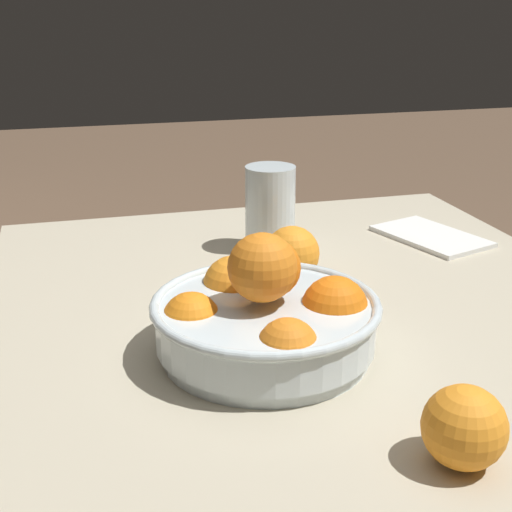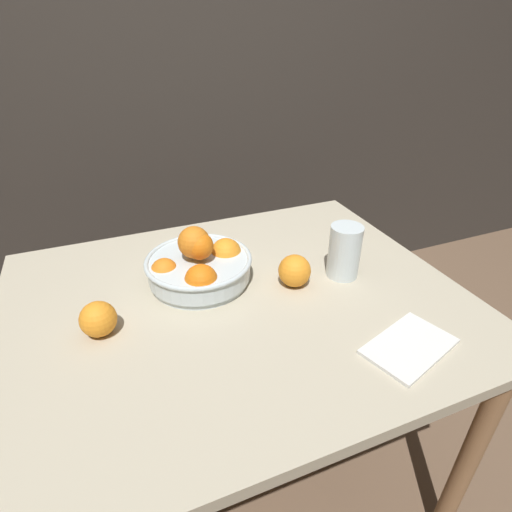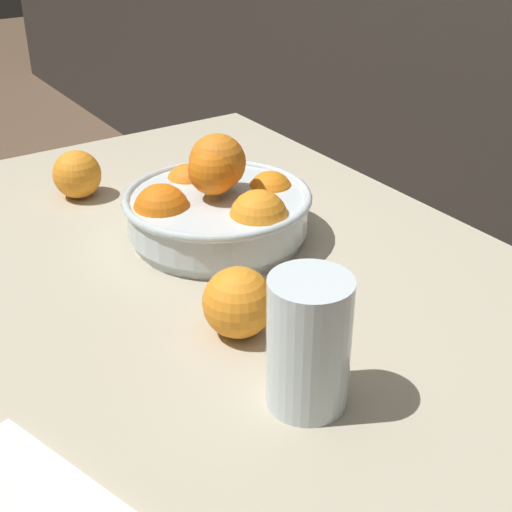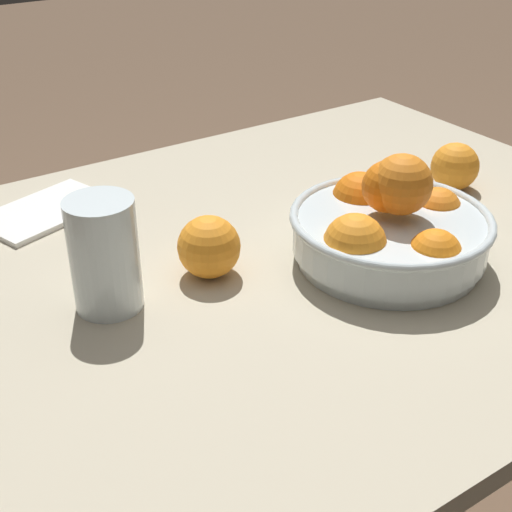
{
  "view_description": "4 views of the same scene",
  "coord_description": "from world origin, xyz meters",
  "px_view_note": "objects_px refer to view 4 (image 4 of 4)",
  "views": [
    {
      "loc": [
        -0.8,
        0.31,
        1.15
      ],
      "look_at": [
        0.09,
        0.07,
        0.81
      ],
      "focal_mm": 50.0,
      "sensor_mm": 36.0,
      "label": 1
    },
    {
      "loc": [
        -0.25,
        -0.75,
        1.33
      ],
      "look_at": [
        0.09,
        0.09,
        0.79
      ],
      "focal_mm": 28.0,
      "sensor_mm": 36.0,
      "label": 2
    },
    {
      "loc": [
        0.74,
        -0.36,
        1.22
      ],
      "look_at": [
        0.09,
        0.07,
        0.79
      ],
      "focal_mm": 50.0,
      "sensor_mm": 36.0,
      "label": 3
    },
    {
      "loc": [
        0.56,
        0.7,
        1.24
      ],
      "look_at": [
        0.13,
        0.07,
        0.79
      ],
      "focal_mm": 50.0,
      "sensor_mm": 36.0,
      "label": 4
    }
  ],
  "objects_px": {
    "juice_glass": "(105,259)",
    "orange_loose_near_bowl": "(455,166)",
    "fruit_bowl": "(390,228)",
    "orange_loose_front": "(208,246)"
  },
  "relations": [
    {
      "from": "juice_glass",
      "to": "orange_loose_near_bowl",
      "type": "xyz_separation_m",
      "value": [
        -0.61,
        -0.0,
        -0.03
      ]
    },
    {
      "from": "fruit_bowl",
      "to": "orange_loose_front",
      "type": "relative_size",
      "value": 3.27
    },
    {
      "from": "orange_loose_front",
      "to": "orange_loose_near_bowl",
      "type": "bearing_deg",
      "value": -178.96
    },
    {
      "from": "fruit_bowl",
      "to": "juice_glass",
      "type": "xyz_separation_m",
      "value": [
        0.36,
        -0.11,
        0.01
      ]
    },
    {
      "from": "juice_glass",
      "to": "orange_loose_near_bowl",
      "type": "height_order",
      "value": "juice_glass"
    },
    {
      "from": "fruit_bowl",
      "to": "juice_glass",
      "type": "relative_size",
      "value": 1.9
    },
    {
      "from": "orange_loose_near_bowl",
      "to": "orange_loose_front",
      "type": "bearing_deg",
      "value": 1.04
    },
    {
      "from": "juice_glass",
      "to": "orange_loose_near_bowl",
      "type": "distance_m",
      "value": 0.61
    },
    {
      "from": "juice_glass",
      "to": "orange_loose_front",
      "type": "xyz_separation_m",
      "value": [
        -0.14,
        0.0,
        -0.02
      ]
    },
    {
      "from": "juice_glass",
      "to": "orange_loose_near_bowl",
      "type": "bearing_deg",
      "value": -179.59
    }
  ]
}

